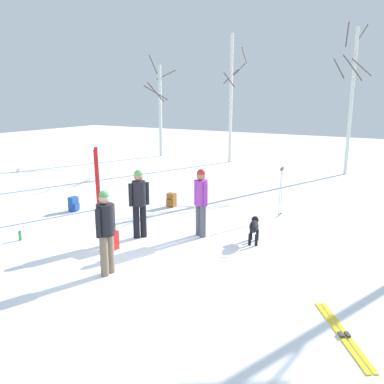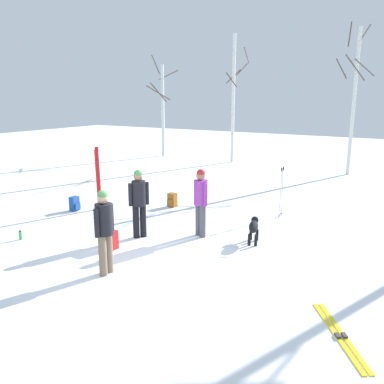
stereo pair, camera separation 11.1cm
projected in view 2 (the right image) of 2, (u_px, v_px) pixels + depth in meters
name	position (u px, v px, depth m)	size (l,w,h in m)	color
ground_plane	(144.00, 266.00, 8.50)	(60.00, 60.00, 0.00)	white
person_0	(139.00, 199.00, 10.02)	(0.35, 0.44, 1.72)	black
person_1	(104.00, 227.00, 7.93)	(0.34, 0.52, 1.72)	#72604C
person_2	(201.00, 198.00, 10.10)	(0.47, 0.34, 1.72)	#4C4C56
dog	(254.00, 227.00, 9.79)	(0.39, 0.87, 0.57)	black
ski_pair_planted_0	(98.00, 179.00, 12.54)	(0.15, 0.08, 1.95)	red
ski_pair_lying_0	(340.00, 335.00, 6.05)	(1.17, 1.61, 0.05)	yellow
ski_poles_0	(281.00, 191.00, 11.78)	(0.07, 0.26, 1.47)	#B2B2BC
backpack_0	(111.00, 240.00, 9.42)	(0.27, 0.30, 0.44)	red
backpack_1	(75.00, 204.00, 12.54)	(0.29, 0.26, 0.44)	#1E4C99
backpack_2	(172.00, 200.00, 12.99)	(0.27, 0.30, 0.44)	#99591E
water_bottle_0	(20.00, 235.00, 10.04)	(0.07, 0.07, 0.23)	green
birch_tree_0	(163.00, 108.00, 23.27)	(1.55, 1.58, 5.66)	silver
birch_tree_1	(234.00, 97.00, 20.94)	(1.31, 1.27, 6.47)	silver
birch_tree_2	(354.00, 98.00, 17.56)	(1.67, 1.35, 6.52)	silver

